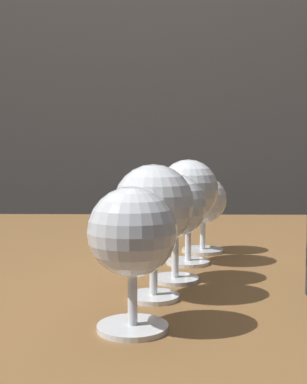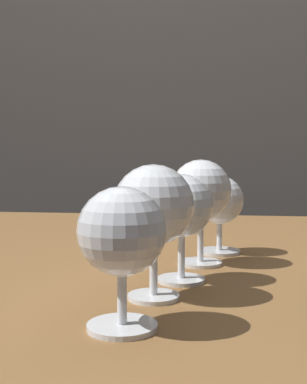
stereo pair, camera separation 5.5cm
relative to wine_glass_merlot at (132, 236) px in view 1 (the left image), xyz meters
The scene contains 7 objects.
back_wall 1.54m from the wine_glass_merlot, 91.19° to the left, with size 5.00×0.08×2.60m, color #59544F.
dining_table 0.41m from the wine_glass_merlot, 94.72° to the left, with size 1.53×0.98×0.78m.
wine_glass_merlot is the anchor object (origin of this frame).
wine_glass_amber 0.10m from the wine_glass_merlot, 80.14° to the left, with size 0.09×0.09×0.15m.
wine_glass_white 0.18m from the wine_glass_merlot, 76.41° to the left, with size 0.08×0.08×0.14m.
wine_glass_cabernet 0.28m from the wine_glass_merlot, 77.02° to the left, with size 0.09×0.09×0.15m.
wine_glass_empty 0.38m from the wine_glass_merlot, 75.87° to the left, with size 0.08×0.08×0.12m.
Camera 1 is at (0.06, -0.82, 0.94)m, focal length 47.04 mm.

